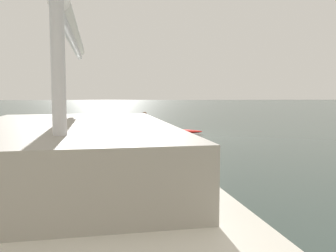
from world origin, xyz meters
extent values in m
plane|color=#384742|center=(0.00, 0.00, 0.00)|extent=(160.00, 160.00, 0.00)
ellipsoid|color=red|center=(1.63, -0.66, 0.12)|extent=(4.83, 1.13, 0.24)
torus|color=black|center=(1.77, -0.67, 0.22)|extent=(0.65, 0.65, 0.04)
cylinder|color=black|center=(3.06, -0.80, 0.23)|extent=(0.18, 0.18, 0.02)
cylinder|color=red|center=(1.77, -0.67, 0.51)|extent=(0.39, 0.39, 0.53)
sphere|color=brown|center=(1.77, -0.67, 0.88)|extent=(0.21, 0.21, 0.21)
cylinder|color=black|center=(1.97, -0.69, 0.55)|extent=(0.23, 1.97, 0.03)
ellipsoid|color=gold|center=(2.07, 0.29, 0.55)|extent=(0.08, 0.40, 0.17)
ellipsoid|color=gold|center=(1.87, -1.68, 0.55)|extent=(0.08, 0.40, 0.17)
cylinder|color=brown|center=(1.88, -0.39, 0.58)|extent=(0.21, 0.29, 0.34)
cylinder|color=brown|center=(1.82, -0.98, 0.58)|extent=(0.23, 0.27, 0.34)
cube|color=silver|center=(2.63, 11.31, 0.43)|extent=(4.17, 9.50, 0.86)
cube|color=gray|center=(2.69, 10.86, 1.15)|extent=(2.79, 4.30, 0.59)
cylinder|color=silver|center=(2.81, 9.89, 2.52)|extent=(0.64, 4.32, 0.09)
cylinder|color=white|center=(2.81, 9.89, 2.62)|extent=(0.69, 3.90, 0.20)
camera|label=1|loc=(1.82, 15.17, 1.81)|focal=38.71mm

